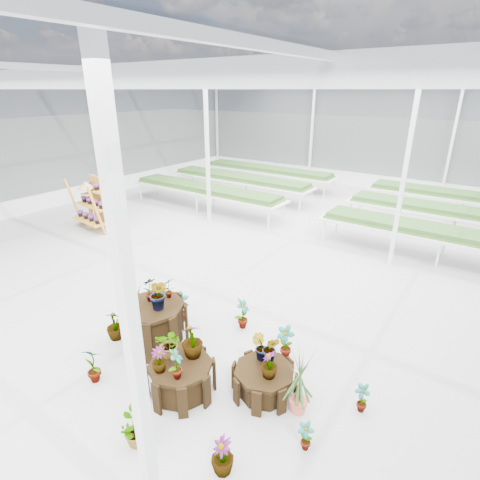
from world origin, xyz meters
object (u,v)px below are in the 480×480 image
Objects in this scene: plinth_low at (264,381)px; bird_table at (89,204)px; plinth_mid at (181,378)px; shelf_rack at (94,204)px; plinth_tall at (154,324)px.

bird_table reaches higher than plinth_low.
bird_table is (-7.43, 3.62, 0.50)m from plinth_mid.
shelf_rack is 1.05× the size of bird_table.
plinth_low is at bearing 34.99° from plinth_mid.
plinth_mid is at bearing -145.01° from plinth_low.
shelf_rack is (-5.97, 3.04, 0.42)m from plinth_tall.
plinth_tall is 0.70× the size of shelf_rack.
plinth_tall is 0.74× the size of bird_table.
plinth_tall is 1.21× the size of plinth_low.
shelf_rack is 0.26m from bird_table.
plinth_mid is at bearing -20.44° from shelf_rack.
plinth_mid is at bearing -26.57° from plinth_tall.
plinth_mid is 0.64× the size of bird_table.
shelf_rack is (-7.17, 3.64, 0.55)m from plinth_mid.
plinth_tall reaches higher than plinth_low.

